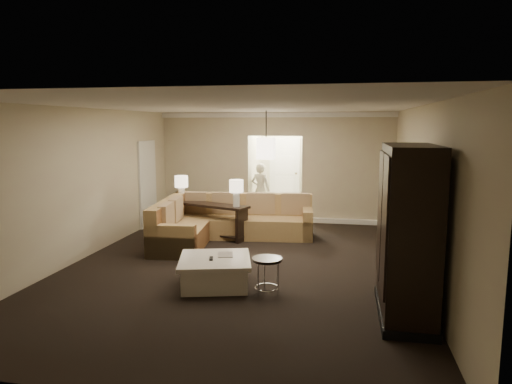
% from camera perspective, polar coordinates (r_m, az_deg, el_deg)
% --- Properties ---
extents(ground, '(8.00, 8.00, 0.00)m').
position_cam_1_polar(ground, '(8.18, -2.06, -9.31)').
color(ground, black).
rests_on(ground, ground).
extents(wall_back, '(6.00, 0.04, 2.80)m').
position_cam_1_polar(wall_back, '(11.77, 2.34, 3.11)').
color(wall_back, beige).
rests_on(wall_back, ground).
extents(wall_front, '(6.00, 0.04, 2.80)m').
position_cam_1_polar(wall_front, '(4.15, -14.95, -7.14)').
color(wall_front, beige).
rests_on(wall_front, ground).
extents(wall_left, '(0.04, 8.00, 2.80)m').
position_cam_1_polar(wall_left, '(9.03, -20.99, 0.93)').
color(wall_left, beige).
rests_on(wall_left, ground).
extents(wall_right, '(0.04, 8.00, 2.80)m').
position_cam_1_polar(wall_right, '(7.75, 20.01, -0.17)').
color(wall_right, beige).
rests_on(wall_right, ground).
extents(ceiling, '(6.00, 8.00, 0.02)m').
position_cam_1_polar(ceiling, '(7.79, -2.18, 10.70)').
color(ceiling, silver).
rests_on(ceiling, wall_back).
extents(crown_molding, '(6.00, 0.10, 0.12)m').
position_cam_1_polar(crown_molding, '(11.67, 2.35, 9.61)').
color(crown_molding, white).
rests_on(crown_molding, wall_back).
extents(baseboard, '(6.00, 0.10, 0.12)m').
position_cam_1_polar(baseboard, '(11.92, 2.27, -3.34)').
color(baseboard, white).
rests_on(baseboard, ground).
extents(side_door, '(0.05, 0.90, 2.10)m').
position_cam_1_polar(side_door, '(11.51, -13.39, 1.02)').
color(side_door, white).
rests_on(side_door, ground).
extents(foyer, '(1.44, 2.02, 2.80)m').
position_cam_1_polar(foyer, '(13.10, 3.24, 3.21)').
color(foyer, beige).
rests_on(foyer, ground).
extents(sectional_sofa, '(3.26, 2.76, 0.95)m').
position_cam_1_polar(sectional_sofa, '(9.95, -4.27, -3.84)').
color(sectional_sofa, brown).
rests_on(sectional_sofa, ground).
extents(coffee_table, '(1.33, 1.33, 0.46)m').
position_cam_1_polar(coffee_table, '(7.25, -5.14, -9.82)').
color(coffee_table, silver).
rests_on(coffee_table, ground).
extents(console_table, '(1.99, 1.08, 0.75)m').
position_cam_1_polar(console_table, '(10.24, -5.98, -3.12)').
color(console_table, black).
rests_on(console_table, ground).
extents(armoire, '(0.67, 1.56, 2.24)m').
position_cam_1_polar(armoire, '(6.20, 18.33, -5.22)').
color(armoire, black).
rests_on(armoire, ground).
extents(drink_table, '(0.44, 0.44, 0.55)m').
position_cam_1_polar(drink_table, '(6.80, 1.38, -9.52)').
color(drink_table, black).
rests_on(drink_table, ground).
extents(table_lamp_left, '(0.30, 0.30, 0.58)m').
position_cam_1_polar(table_lamp_left, '(10.59, -9.31, 0.99)').
color(table_lamp_left, white).
rests_on(table_lamp_left, console_table).
extents(table_lamp_right, '(0.30, 0.30, 0.58)m').
position_cam_1_polar(table_lamp_right, '(9.69, -2.48, 0.40)').
color(table_lamp_right, white).
rests_on(table_lamp_right, console_table).
extents(pendant_light, '(0.38, 0.38, 1.09)m').
position_cam_1_polar(pendant_light, '(10.45, 1.27, 5.48)').
color(pendant_light, black).
rests_on(pendant_light, ceiling).
extents(person, '(0.67, 0.53, 1.62)m').
position_cam_1_polar(person, '(12.34, 0.57, 0.62)').
color(person, beige).
rests_on(person, ground).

